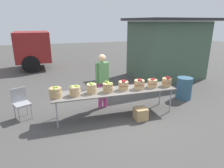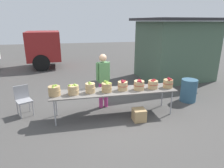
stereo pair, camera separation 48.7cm
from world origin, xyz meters
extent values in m
plane|color=#474442|center=(0.00, 0.00, 0.00)|extent=(40.00, 40.00, 0.00)
cube|color=slate|center=(0.00, 0.00, 0.73)|extent=(3.50, 0.76, 0.03)
cylinder|color=#99999E|center=(-1.63, -0.30, 0.36)|extent=(0.04, 0.04, 0.72)
cylinder|color=#99999E|center=(1.63, -0.30, 0.36)|extent=(0.04, 0.04, 0.72)
cylinder|color=#99999E|center=(-1.63, 0.30, 0.36)|extent=(0.04, 0.04, 0.72)
cylinder|color=#99999E|center=(1.63, 0.30, 0.36)|extent=(0.04, 0.04, 0.72)
cylinder|color=tan|center=(-1.61, -0.04, 0.88)|extent=(0.31, 0.31, 0.25)
torus|color=tan|center=(-1.61, -0.04, 0.89)|extent=(0.33, 0.33, 0.01)
sphere|color=#9EC647|center=(-1.63, -0.16, 0.99)|extent=(0.07, 0.07, 0.07)
sphere|color=#9EC647|center=(-1.63, -0.02, 1.00)|extent=(0.07, 0.07, 0.07)
sphere|color=#8CB738|center=(-1.62, -0.04, 1.01)|extent=(0.07, 0.07, 0.07)
sphere|color=#8CB738|center=(-1.57, -0.02, 1.01)|extent=(0.08, 0.08, 0.08)
cylinder|color=tan|center=(-1.12, -0.05, 0.87)|extent=(0.29, 0.29, 0.24)
torus|color=tan|center=(-1.12, -0.05, 0.88)|extent=(0.31, 0.31, 0.01)
sphere|color=#8CB738|center=(-1.08, -0.03, 1.00)|extent=(0.08, 0.08, 0.08)
sphere|color=#8CB738|center=(-1.07, -0.09, 0.99)|extent=(0.07, 0.07, 0.07)
sphere|color=#7AA833|center=(-1.13, -0.05, 0.98)|extent=(0.07, 0.07, 0.07)
sphere|color=#8CB738|center=(-1.22, -0.07, 1.00)|extent=(0.07, 0.07, 0.07)
sphere|color=#7AA833|center=(-1.04, -0.06, 0.99)|extent=(0.07, 0.07, 0.07)
cylinder|color=tan|center=(-0.67, -0.01, 0.88)|extent=(0.26, 0.26, 0.26)
torus|color=tan|center=(-0.67, -0.01, 0.89)|extent=(0.28, 0.28, 0.01)
sphere|color=#8CB738|center=(-0.67, 0.00, 1.00)|extent=(0.07, 0.07, 0.07)
sphere|color=#9EC647|center=(-0.66, -0.04, 1.01)|extent=(0.08, 0.08, 0.08)
sphere|color=#7AA833|center=(-0.69, 0.03, 1.01)|extent=(0.08, 0.08, 0.08)
sphere|color=#8CB738|center=(-0.66, 0.02, 1.00)|extent=(0.07, 0.07, 0.07)
sphere|color=#9EC647|center=(-0.66, 0.07, 1.00)|extent=(0.06, 0.06, 0.06)
sphere|color=#9EC647|center=(-0.65, -0.06, 1.01)|extent=(0.08, 0.08, 0.08)
sphere|color=#8CB738|center=(-0.69, -0.08, 1.01)|extent=(0.07, 0.07, 0.07)
cylinder|color=tan|center=(-0.22, -0.04, 0.87)|extent=(0.28, 0.28, 0.25)
torus|color=tan|center=(-0.22, -0.04, 0.89)|extent=(0.30, 0.30, 0.01)
sphere|color=#8CB738|center=(-0.25, 0.05, 1.02)|extent=(0.07, 0.07, 0.07)
sphere|color=#8CB738|center=(-0.21, 0.00, 1.02)|extent=(0.07, 0.07, 0.07)
sphere|color=#9EC647|center=(-0.22, -0.14, 0.99)|extent=(0.07, 0.07, 0.07)
sphere|color=#9EC647|center=(-0.22, -0.05, 0.99)|extent=(0.08, 0.08, 0.08)
sphere|color=#9EC647|center=(-0.17, -0.05, 0.99)|extent=(0.07, 0.07, 0.07)
sphere|color=#8CB738|center=(-0.13, -0.08, 0.99)|extent=(0.08, 0.08, 0.08)
cylinder|color=tan|center=(0.24, -0.01, 0.87)|extent=(0.28, 0.28, 0.25)
torus|color=maroon|center=(0.24, -0.01, 0.89)|extent=(0.30, 0.30, 0.01)
sphere|color=maroon|center=(0.25, -0.04, 0.99)|extent=(0.08, 0.08, 0.08)
sphere|color=maroon|center=(0.24, 0.03, 1.01)|extent=(0.08, 0.08, 0.08)
sphere|color=maroon|center=(0.31, 0.02, 1.00)|extent=(0.07, 0.07, 0.07)
sphere|color=maroon|center=(0.26, -0.04, 1.01)|extent=(0.06, 0.06, 0.06)
sphere|color=#B22319|center=(0.26, -0.05, 0.99)|extent=(0.07, 0.07, 0.07)
sphere|color=maroon|center=(0.25, -0.01, 1.00)|extent=(0.07, 0.07, 0.07)
sphere|color=maroon|center=(0.21, -0.10, 1.01)|extent=(0.08, 0.08, 0.08)
cylinder|color=tan|center=(0.70, -0.07, 0.88)|extent=(0.29, 0.29, 0.26)
torus|color=maroon|center=(0.70, -0.07, 0.89)|extent=(0.31, 0.31, 0.01)
sphere|color=#B22319|center=(0.73, -0.05, 1.00)|extent=(0.08, 0.08, 0.08)
sphere|color=maroon|center=(0.65, -0.14, 1.02)|extent=(0.07, 0.07, 0.07)
sphere|color=maroon|center=(0.73, -0.05, 1.01)|extent=(0.08, 0.08, 0.08)
sphere|color=maroon|center=(0.68, -0.08, 1.02)|extent=(0.07, 0.07, 0.07)
sphere|color=maroon|center=(0.71, -0.18, 1.01)|extent=(0.07, 0.07, 0.07)
sphere|color=maroon|center=(0.66, -0.13, 1.02)|extent=(0.07, 0.07, 0.07)
sphere|color=maroon|center=(0.73, 0.01, 1.00)|extent=(0.07, 0.07, 0.07)
cylinder|color=tan|center=(1.14, -0.05, 0.87)|extent=(0.28, 0.28, 0.23)
torus|color=maroon|center=(1.14, -0.05, 0.88)|extent=(0.30, 0.30, 0.01)
sphere|color=maroon|center=(1.14, -0.05, 0.98)|extent=(0.07, 0.07, 0.07)
sphere|color=maroon|center=(1.08, -0.07, 0.98)|extent=(0.07, 0.07, 0.07)
sphere|color=#B22319|center=(1.10, -0.11, 0.98)|extent=(0.08, 0.08, 0.08)
sphere|color=#B22319|center=(1.19, -0.04, 0.99)|extent=(0.07, 0.07, 0.07)
sphere|color=maroon|center=(1.18, 0.02, 0.98)|extent=(0.07, 0.07, 0.07)
sphere|color=maroon|center=(1.13, -0.02, 0.98)|extent=(0.07, 0.07, 0.07)
cylinder|color=tan|center=(1.60, -0.07, 0.87)|extent=(0.27, 0.27, 0.24)
torus|color=maroon|center=(1.60, -0.07, 0.88)|extent=(0.29, 0.29, 0.01)
sphere|color=maroon|center=(1.64, 0.00, 1.01)|extent=(0.07, 0.07, 0.07)
sphere|color=#B22319|center=(1.65, -0.12, 0.99)|extent=(0.08, 0.08, 0.08)
sphere|color=maroon|center=(1.63, -0.11, 1.01)|extent=(0.07, 0.07, 0.07)
sphere|color=maroon|center=(1.57, -0.16, 1.01)|extent=(0.07, 0.07, 0.07)
cylinder|color=#CC3F8C|center=(-0.12, 0.63, 0.41)|extent=(0.12, 0.12, 0.82)
cylinder|color=#CC3F8C|center=(-0.29, 0.60, 0.41)|extent=(0.12, 0.12, 0.82)
cube|color=#4C7F4C|center=(-0.21, 0.62, 1.13)|extent=(0.35, 0.28, 0.62)
sphere|color=tan|center=(-0.21, 0.62, 1.58)|extent=(0.22, 0.22, 0.22)
cylinder|color=#4C7F4C|center=(-0.03, 0.65, 1.17)|extent=(0.09, 0.09, 0.55)
cylinder|color=#4C7F4C|center=(-0.39, 0.58, 1.17)|extent=(0.09, 0.09, 0.55)
cube|color=maroon|center=(-2.60, 6.97, 1.25)|extent=(1.93, 2.21, 1.60)
cube|color=black|center=(-1.75, 7.02, 1.57)|extent=(0.15, 1.76, 0.80)
cylinder|color=black|center=(-2.82, 7.91, 0.45)|extent=(0.92, 0.34, 0.90)
cylinder|color=black|center=(-2.69, 6.01, 0.45)|extent=(0.92, 0.34, 0.90)
cube|color=#47604C|center=(3.65, 3.31, 1.30)|extent=(3.26, 2.73, 2.60)
cube|color=#262628|center=(3.65, 3.31, 2.68)|extent=(3.82, 3.29, 0.12)
cube|color=white|center=(3.51, 2.11, 1.50)|extent=(1.40, 0.20, 0.90)
cube|color=#99999E|center=(-2.52, 0.53, 0.44)|extent=(0.54, 0.54, 0.04)
cube|color=#99999E|center=(-2.60, 0.69, 0.66)|extent=(0.37, 0.20, 0.40)
cylinder|color=gray|center=(-2.60, 0.30, 0.21)|extent=(0.02, 0.02, 0.42)
cylinder|color=gray|center=(-2.29, 0.45, 0.21)|extent=(0.02, 0.02, 0.42)
cylinder|color=gray|center=(-2.75, 0.61, 0.21)|extent=(0.02, 0.02, 0.42)
cylinder|color=gray|center=(-2.44, 0.76, 0.21)|extent=(0.02, 0.02, 0.42)
cylinder|color=#335972|center=(2.69, 0.50, 0.38)|extent=(0.53, 0.53, 0.76)
cube|color=tan|center=(0.59, -0.48, 0.17)|extent=(0.33, 0.33, 0.33)
camera|label=1|loc=(-1.62, -4.97, 2.62)|focal=31.67mm
camera|label=2|loc=(-1.15, -5.10, 2.62)|focal=31.67mm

